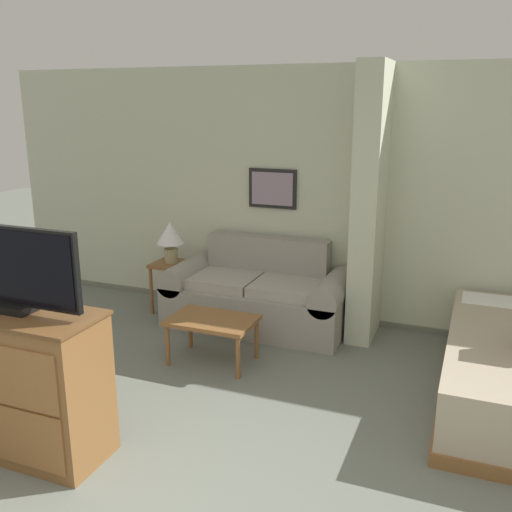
{
  "coord_description": "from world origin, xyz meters",
  "views": [
    {
      "loc": [
        1.4,
        -1.84,
        2.25
      ],
      "look_at": [
        -0.23,
        2.24,
        1.05
      ],
      "focal_mm": 40.0,
      "sensor_mm": 36.0,
      "label": 1
    }
  ],
  "objects_px": {
    "couch": "(258,295)",
    "tv_dresser": "(24,383)",
    "coffee_table": "(212,324)",
    "table_lamp": "(170,236)",
    "tv": "(11,269)"
  },
  "relations": [
    {
      "from": "couch",
      "to": "table_lamp",
      "type": "bearing_deg",
      "value": 178.07
    },
    {
      "from": "couch",
      "to": "table_lamp",
      "type": "xyz_separation_m",
      "value": [
        -1.03,
        0.03,
        0.53
      ]
    },
    {
      "from": "couch",
      "to": "coffee_table",
      "type": "relative_size",
      "value": 2.48
    },
    {
      "from": "coffee_table",
      "to": "couch",
      "type": "bearing_deg",
      "value": 86.88
    },
    {
      "from": "table_lamp",
      "to": "tv",
      "type": "distance_m",
      "value": 2.71
    },
    {
      "from": "tv_dresser",
      "to": "tv",
      "type": "height_order",
      "value": "tv"
    },
    {
      "from": "coffee_table",
      "to": "tv_dresser",
      "type": "bearing_deg",
      "value": -108.44
    },
    {
      "from": "couch",
      "to": "tv_dresser",
      "type": "bearing_deg",
      "value": -102.97
    },
    {
      "from": "table_lamp",
      "to": "tv_dresser",
      "type": "bearing_deg",
      "value": -80.82
    },
    {
      "from": "tv_dresser",
      "to": "tv",
      "type": "bearing_deg",
      "value": 90.0
    },
    {
      "from": "table_lamp",
      "to": "tv_dresser",
      "type": "relative_size",
      "value": 0.41
    },
    {
      "from": "coffee_table",
      "to": "tv_dresser",
      "type": "relative_size",
      "value": 0.68
    },
    {
      "from": "couch",
      "to": "tv",
      "type": "height_order",
      "value": "tv"
    },
    {
      "from": "table_lamp",
      "to": "tv",
      "type": "relative_size",
      "value": 0.45
    },
    {
      "from": "coffee_table",
      "to": "tv",
      "type": "height_order",
      "value": "tv"
    }
  ]
}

